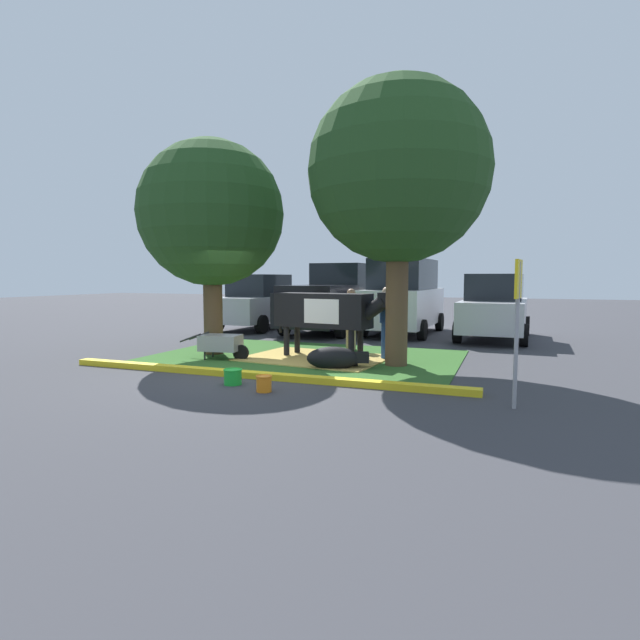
{
  "coord_description": "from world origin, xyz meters",
  "views": [
    {
      "loc": [
        4.95,
        -8.75,
        1.92
      ],
      "look_at": [
        0.72,
        2.33,
        0.9
      ],
      "focal_mm": 28.02,
      "sensor_mm": 36.0,
      "label": 1
    }
  ],
  "objects_px": {
    "shade_tree_left": "(211,214)",
    "bucket_orange": "(264,383)",
    "person_handler": "(351,317)",
    "sedan_silver": "(494,308)",
    "shade_tree_right": "(398,173)",
    "person_visitor_near": "(387,321)",
    "sedan_red": "(260,302)",
    "calf_lying": "(335,358)",
    "suv_dark_grey": "(404,296)",
    "wheelbarrow": "(222,343)",
    "pickup_truck_black": "(333,300)",
    "bucket_green": "(233,376)",
    "parking_sign": "(518,304)",
    "cow_holstein": "(327,311)"
  },
  "relations": [
    {
      "from": "pickup_truck_black",
      "to": "shade_tree_right",
      "type": "bearing_deg",
      "value": -59.5
    },
    {
      "from": "bucket_green",
      "to": "bucket_orange",
      "type": "distance_m",
      "value": 0.84
    },
    {
      "from": "cow_holstein",
      "to": "person_visitor_near",
      "type": "relative_size",
      "value": 1.83
    },
    {
      "from": "bucket_green",
      "to": "bucket_orange",
      "type": "relative_size",
      "value": 1.21
    },
    {
      "from": "shade_tree_right",
      "to": "pickup_truck_black",
      "type": "relative_size",
      "value": 1.1
    },
    {
      "from": "person_visitor_near",
      "to": "calf_lying",
      "type": "bearing_deg",
      "value": -114.93
    },
    {
      "from": "calf_lying",
      "to": "person_visitor_near",
      "type": "xyz_separation_m",
      "value": [
        0.73,
        1.57,
        0.68
      ]
    },
    {
      "from": "shade_tree_right",
      "to": "person_handler",
      "type": "height_order",
      "value": "shade_tree_right"
    },
    {
      "from": "person_handler",
      "to": "sedan_red",
      "type": "relative_size",
      "value": 0.36
    },
    {
      "from": "sedan_red",
      "to": "pickup_truck_black",
      "type": "distance_m",
      "value": 2.89
    },
    {
      "from": "shade_tree_right",
      "to": "sedan_red",
      "type": "bearing_deg",
      "value": 137.17
    },
    {
      "from": "shade_tree_left",
      "to": "suv_dark_grey",
      "type": "height_order",
      "value": "shade_tree_left"
    },
    {
      "from": "shade_tree_left",
      "to": "sedan_red",
      "type": "distance_m",
      "value": 6.75
    },
    {
      "from": "wheelbarrow",
      "to": "person_visitor_near",
      "type": "bearing_deg",
      "value": 20.42
    },
    {
      "from": "bucket_orange",
      "to": "suv_dark_grey",
      "type": "bearing_deg",
      "value": 87.17
    },
    {
      "from": "suv_dark_grey",
      "to": "calf_lying",
      "type": "bearing_deg",
      "value": -90.14
    },
    {
      "from": "cow_holstein",
      "to": "bucket_orange",
      "type": "relative_size",
      "value": 11.1
    },
    {
      "from": "shade_tree_right",
      "to": "person_visitor_near",
      "type": "xyz_separation_m",
      "value": [
        -0.37,
        0.69,
        -3.18
      ]
    },
    {
      "from": "shade_tree_left",
      "to": "calf_lying",
      "type": "relative_size",
      "value": 3.94
    },
    {
      "from": "pickup_truck_black",
      "to": "person_visitor_near",
      "type": "bearing_deg",
      "value": -59.22
    },
    {
      "from": "cow_holstein",
      "to": "pickup_truck_black",
      "type": "xyz_separation_m",
      "value": [
        -1.83,
        5.69,
        -0.01
      ]
    },
    {
      "from": "cow_holstein",
      "to": "person_handler",
      "type": "xyz_separation_m",
      "value": [
        0.12,
        1.51,
        -0.26
      ]
    },
    {
      "from": "wheelbarrow",
      "to": "parking_sign",
      "type": "distance_m",
      "value": 6.82
    },
    {
      "from": "shade_tree_left",
      "to": "shade_tree_right",
      "type": "height_order",
      "value": "shade_tree_right"
    },
    {
      "from": "person_handler",
      "to": "wheelbarrow",
      "type": "bearing_deg",
      "value": -132.79
    },
    {
      "from": "parking_sign",
      "to": "wheelbarrow",
      "type": "bearing_deg",
      "value": 160.71
    },
    {
      "from": "calf_lying",
      "to": "person_handler",
      "type": "bearing_deg",
      "value": 100.52
    },
    {
      "from": "person_visitor_near",
      "to": "bucket_orange",
      "type": "distance_m",
      "value": 4.15
    },
    {
      "from": "calf_lying",
      "to": "pickup_truck_black",
      "type": "bearing_deg",
      "value": 109.59
    },
    {
      "from": "bucket_green",
      "to": "parking_sign",
      "type": "bearing_deg",
      "value": 0.47
    },
    {
      "from": "bucket_green",
      "to": "sedan_red",
      "type": "height_order",
      "value": "sedan_red"
    },
    {
      "from": "parking_sign",
      "to": "sedan_red",
      "type": "distance_m",
      "value": 12.53
    },
    {
      "from": "shade_tree_right",
      "to": "calf_lying",
      "type": "height_order",
      "value": "shade_tree_right"
    },
    {
      "from": "shade_tree_left",
      "to": "suv_dark_grey",
      "type": "relative_size",
      "value": 1.12
    },
    {
      "from": "parking_sign",
      "to": "bucket_orange",
      "type": "relative_size",
      "value": 7.72
    },
    {
      "from": "person_handler",
      "to": "sedan_silver",
      "type": "distance_m",
      "value": 5.15
    },
    {
      "from": "pickup_truck_black",
      "to": "sedan_silver",
      "type": "xyz_separation_m",
      "value": [
        5.4,
        -0.35,
        -0.13
      ]
    },
    {
      "from": "person_handler",
      "to": "person_visitor_near",
      "type": "height_order",
      "value": "person_visitor_near"
    },
    {
      "from": "wheelbarrow",
      "to": "bucket_green",
      "type": "distance_m",
      "value": 2.8
    },
    {
      "from": "shade_tree_right",
      "to": "sedan_silver",
      "type": "xyz_separation_m",
      "value": [
        1.83,
        5.71,
        -3.12
      ]
    },
    {
      "from": "parking_sign",
      "to": "suv_dark_grey",
      "type": "height_order",
      "value": "suv_dark_grey"
    },
    {
      "from": "calf_lying",
      "to": "suv_dark_grey",
      "type": "xyz_separation_m",
      "value": [
        0.02,
        7.05,
        1.03
      ]
    },
    {
      "from": "shade_tree_left",
      "to": "cow_holstein",
      "type": "distance_m",
      "value": 3.7
    },
    {
      "from": "shade_tree_left",
      "to": "bucket_orange",
      "type": "height_order",
      "value": "shade_tree_left"
    },
    {
      "from": "person_handler",
      "to": "shade_tree_left",
      "type": "bearing_deg",
      "value": -147.43
    },
    {
      "from": "shade_tree_right",
      "to": "calf_lying",
      "type": "distance_m",
      "value": 4.11
    },
    {
      "from": "person_handler",
      "to": "sedan_silver",
      "type": "height_order",
      "value": "sedan_silver"
    },
    {
      "from": "bucket_green",
      "to": "pickup_truck_black",
      "type": "distance_m",
      "value": 9.12
    },
    {
      "from": "calf_lying",
      "to": "sedan_red",
      "type": "xyz_separation_m",
      "value": [
        -5.36,
        6.87,
        0.75
      ]
    },
    {
      "from": "person_handler",
      "to": "wheelbarrow",
      "type": "xyz_separation_m",
      "value": [
        -2.35,
        -2.54,
        -0.48
      ]
    }
  ]
}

